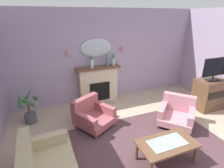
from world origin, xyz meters
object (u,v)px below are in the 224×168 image
(armchair_beside_couch, at_px, (177,113))
(armchair_near_fireplace, at_px, (92,115))
(wall_sconce_right, at_px, (122,48))
(mantel_vase_centre, at_px, (108,59))
(mantel_vase_left, at_px, (114,59))
(tv_flatscreen, at_px, (215,68))
(fireplace, at_px, (99,85))
(potted_plant_tall_palm, at_px, (29,109))
(coffee_table, at_px, (167,145))
(wall_mirror, at_px, (96,48))
(tv_cabinet, at_px, (209,94))
(mantel_vase_right, at_px, (92,61))
(wall_sconce_left, at_px, (68,52))

(armchair_beside_couch, xyz_separation_m, armchair_near_fireplace, (-2.04, 0.71, 0.00))
(wall_sconce_right, relative_size, armchair_near_fireplace, 0.13)
(mantel_vase_centre, distance_m, mantel_vase_left, 0.20)
(tv_flatscreen, bearing_deg, armchair_near_fireplace, 173.20)
(fireplace, height_order, armchair_near_fireplace, fireplace)
(armchair_beside_couch, bearing_deg, potted_plant_tall_palm, 157.92)
(wall_sconce_right, bearing_deg, coffee_table, -98.44)
(fireplace, xyz_separation_m, armchair_near_fireplace, (-0.57, -1.25, -0.27))
(fireplace, bearing_deg, wall_mirror, 90.00)
(mantel_vase_centre, bearing_deg, wall_sconce_right, 12.31)
(fireplace, bearing_deg, armchair_beside_couch, -53.05)
(mantel_vase_centre, xyz_separation_m, tv_cabinet, (2.59, -1.61, -0.94))
(tv_flatscreen, bearing_deg, armchair_beside_couch, -168.30)
(mantel_vase_centre, bearing_deg, armchair_beside_couch, -58.72)
(fireplace, xyz_separation_m, tv_cabinet, (2.89, -1.64, -0.12))
(armchair_beside_couch, distance_m, tv_flatscreen, 1.73)
(mantel_vase_right, distance_m, armchair_beside_couch, 2.76)
(armchair_beside_couch, bearing_deg, wall_mirror, 125.04)
(wall_sconce_left, distance_m, coffee_table, 3.50)
(coffee_table, bearing_deg, tv_cabinet, 27.25)
(mantel_vase_left, xyz_separation_m, wall_mirror, (-0.50, 0.17, 0.34))
(armchair_beside_couch, bearing_deg, mantel_vase_left, 116.73)
(mantel_vase_centre, bearing_deg, wall_sconce_left, 174.04)
(fireplace, bearing_deg, potted_plant_tall_palm, -165.34)
(fireplace, xyz_separation_m, mantel_vase_right, (-0.20, -0.03, 0.79))
(mantel_vase_centre, height_order, wall_sconce_left, wall_sconce_left)
(mantel_vase_right, height_order, mantel_vase_centre, mantel_vase_centre)
(mantel_vase_right, bearing_deg, wall_sconce_right, 6.52)
(wall_sconce_right, xyz_separation_m, potted_plant_tall_palm, (-2.89, -0.62, -1.26))
(mantel_vase_right, distance_m, mantel_vase_centre, 0.50)
(wall_sconce_left, relative_size, wall_sconce_right, 1.00)
(mantel_vase_right, distance_m, wall_sconce_left, 0.73)
(mantel_vase_left, xyz_separation_m, armchair_beside_couch, (0.97, -1.93, -1.06))
(tv_cabinet, bearing_deg, fireplace, 150.44)
(mantel_vase_centre, height_order, potted_plant_tall_palm, mantel_vase_centre)
(armchair_beside_couch, distance_m, tv_cabinet, 1.46)
(fireplace, height_order, tv_flatscreen, tv_flatscreen)
(mantel_vase_right, bearing_deg, mantel_vase_centre, 0.00)
(wall_mirror, height_order, armchair_beside_couch, wall_mirror)
(wall_sconce_right, relative_size, tv_flatscreen, 0.17)
(mantel_vase_centre, relative_size, tv_flatscreen, 0.50)
(wall_sconce_left, relative_size, armchair_near_fireplace, 0.13)
(mantel_vase_left, distance_m, coffee_table, 3.06)
(mantel_vase_right, relative_size, wall_mirror, 0.43)
(wall_sconce_right, bearing_deg, tv_cabinet, -40.31)
(tv_flatscreen, bearing_deg, wall_sconce_right, 139.35)
(wall_sconce_right, relative_size, tv_cabinet, 0.16)
(armchair_beside_couch, xyz_separation_m, tv_flatscreen, (1.42, 0.29, 0.94))
(tv_flatscreen, bearing_deg, wall_sconce_left, 154.90)
(armchair_beside_couch, distance_m, potted_plant_tall_palm, 3.78)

